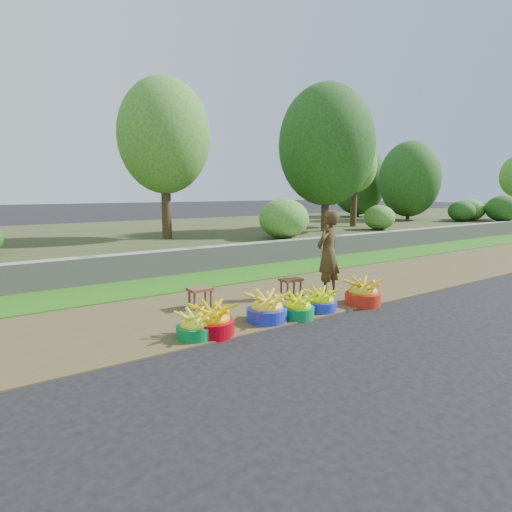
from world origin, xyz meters
TOP-DOWN VIEW (x-y plane):
  - ground_plane at (0.00, 0.00)m, footprint 120.00×120.00m
  - dirt_shoulder at (0.00, 1.25)m, footprint 80.00×2.50m
  - grass_verge at (0.00, 3.25)m, footprint 80.00×1.50m
  - retaining_wall at (0.00, 4.10)m, footprint 80.00×0.35m
  - earth_bank at (0.00, 9.00)m, footprint 80.00×10.00m
  - vegetation at (-2.81, 7.77)m, footprint 35.29×8.23m
  - basin_a at (-1.96, 0.26)m, footprint 0.47×0.47m
  - basin_b at (-1.72, 0.25)m, footprint 0.55×0.55m
  - basin_c at (-0.84, 0.30)m, footprint 0.56×0.56m
  - basin_d at (-0.38, 0.19)m, footprint 0.47×0.47m
  - basin_e at (0.13, 0.24)m, footprint 0.46×0.46m
  - basin_f at (0.93, 0.14)m, footprint 0.56×0.56m
  - stool_left at (-1.28, 1.41)m, footprint 0.37×0.29m
  - stool_right at (0.31, 1.16)m, footprint 0.37×0.29m
  - vendor_woman at (0.88, 0.88)m, footprint 0.60×0.47m

SIDE VIEW (x-z plane):
  - ground_plane at x=0.00m, z-range 0.00..0.00m
  - dirt_shoulder at x=0.00m, z-range 0.00..0.02m
  - grass_verge at x=0.00m, z-range 0.00..0.04m
  - basin_e at x=0.13m, z-range -0.02..0.33m
  - basin_a at x=-1.96m, z-range -0.02..0.33m
  - basin_d at x=-0.38m, z-range -0.02..0.33m
  - basin_b at x=-1.72m, z-range -0.02..0.39m
  - basin_f at x=0.93m, z-range -0.02..0.40m
  - basin_c at x=-0.84m, z-range -0.02..0.40m
  - earth_bank at x=0.00m, z-range 0.00..0.50m
  - stool_right at x=0.31m, z-range 0.11..0.42m
  - stool_left at x=-1.28m, z-range 0.11..0.43m
  - retaining_wall at x=0.00m, z-range 0.00..0.55m
  - vendor_woman at x=0.88m, z-range 0.02..1.48m
  - vegetation at x=-2.81m, z-range 0.37..4.96m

